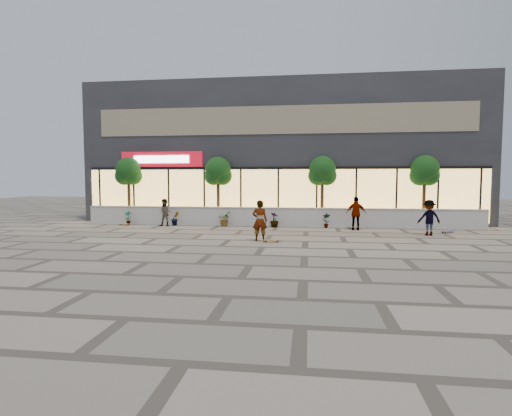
# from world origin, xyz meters

# --- Properties ---
(ground) EXTENTS (80.00, 80.00, 0.00)m
(ground) POSITION_xyz_m (0.00, 0.00, 0.00)
(ground) COLOR gray
(ground) RESTS_ON ground
(planter_wall) EXTENTS (22.00, 0.42, 1.04)m
(planter_wall) POSITION_xyz_m (0.00, 7.00, 0.52)
(planter_wall) COLOR silver
(planter_wall) RESTS_ON ground
(retail_building) EXTENTS (24.00, 9.17, 8.50)m
(retail_building) POSITION_xyz_m (-0.00, 12.49, 4.25)
(retail_building) COLOR #27262C
(retail_building) RESTS_ON ground
(shrub_a) EXTENTS (0.43, 0.29, 0.81)m
(shrub_a) POSITION_xyz_m (-8.50, 6.45, 0.41)
(shrub_a) COLOR #123711
(shrub_a) RESTS_ON ground
(shrub_b) EXTENTS (0.57, 0.57, 0.81)m
(shrub_b) POSITION_xyz_m (-5.70, 6.45, 0.41)
(shrub_b) COLOR #123711
(shrub_b) RESTS_ON ground
(shrub_c) EXTENTS (0.68, 0.77, 0.81)m
(shrub_c) POSITION_xyz_m (-2.90, 6.45, 0.41)
(shrub_c) COLOR #123711
(shrub_c) RESTS_ON ground
(shrub_d) EXTENTS (0.64, 0.64, 0.81)m
(shrub_d) POSITION_xyz_m (-0.10, 6.45, 0.41)
(shrub_d) COLOR #123711
(shrub_d) RESTS_ON ground
(shrub_e) EXTENTS (0.46, 0.35, 0.81)m
(shrub_e) POSITION_xyz_m (2.70, 6.45, 0.41)
(shrub_e) COLOR #123711
(shrub_e) RESTS_ON ground
(tree_west) EXTENTS (1.60, 1.50, 3.92)m
(tree_west) POSITION_xyz_m (-9.00, 7.70, 2.99)
(tree_west) COLOR #492E1A
(tree_west) RESTS_ON ground
(tree_midwest) EXTENTS (1.60, 1.50, 3.92)m
(tree_midwest) POSITION_xyz_m (-3.50, 7.70, 2.99)
(tree_midwest) COLOR #492E1A
(tree_midwest) RESTS_ON ground
(tree_mideast) EXTENTS (1.60, 1.50, 3.92)m
(tree_mideast) POSITION_xyz_m (2.50, 7.70, 2.99)
(tree_mideast) COLOR #492E1A
(tree_mideast) RESTS_ON ground
(tree_east) EXTENTS (1.60, 1.50, 3.92)m
(tree_east) POSITION_xyz_m (8.00, 7.70, 2.99)
(tree_east) COLOR #492E1A
(tree_east) RESTS_ON ground
(skater_center) EXTENTS (0.64, 0.43, 1.74)m
(skater_center) POSITION_xyz_m (-0.29, 1.50, 0.87)
(skater_center) COLOR silver
(skater_center) RESTS_ON ground
(skater_left) EXTENTS (0.77, 0.61, 1.53)m
(skater_left) POSITION_xyz_m (-6.09, 5.95, 0.76)
(skater_left) COLOR tan
(skater_left) RESTS_ON ground
(skater_right_near) EXTENTS (1.04, 0.48, 1.73)m
(skater_right_near) POSITION_xyz_m (4.17, 5.71, 0.86)
(skater_right_near) COLOR silver
(skater_right_near) RESTS_ON ground
(skater_right_far) EXTENTS (1.14, 0.76, 1.65)m
(skater_right_far) POSITION_xyz_m (7.30, 4.23, 0.83)
(skater_right_far) COLOR maroon
(skater_right_far) RESTS_ON ground
(skateboard_center) EXTENTS (0.81, 0.37, 0.09)m
(skateboard_center) POSITION_xyz_m (0.24, 1.26, 0.08)
(skateboard_center) COLOR #975F31
(skateboard_center) RESTS_ON ground
(skateboard_left) EXTENTS (0.76, 0.34, 0.09)m
(skateboard_left) POSITION_xyz_m (-8.64, 6.20, 0.07)
(skateboard_left) COLOR orange
(skateboard_left) RESTS_ON ground
(skateboard_right_near) EXTENTS (0.76, 0.36, 0.09)m
(skateboard_right_near) POSITION_xyz_m (4.11, 6.20, 0.07)
(skateboard_right_near) COLOR brown
(skateboard_right_near) RESTS_ON ground
(skateboard_right_far) EXTENTS (0.83, 0.65, 0.10)m
(skateboard_right_far) POSITION_xyz_m (8.50, 5.31, 0.09)
(skateboard_right_far) COLOR #54457F
(skateboard_right_far) RESTS_ON ground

